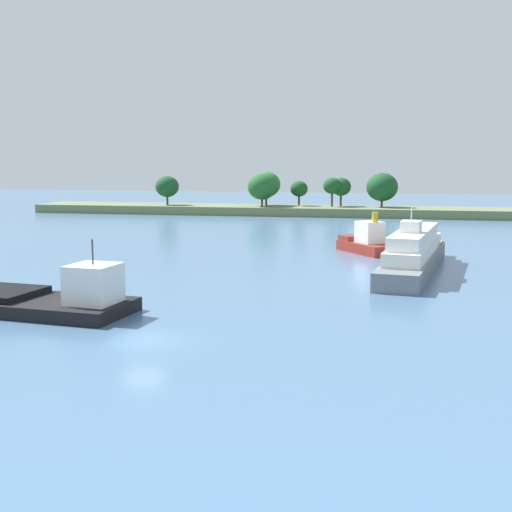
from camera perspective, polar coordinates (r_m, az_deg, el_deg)
ground_plane at (r=42.08m, az=-9.64°, el=-7.21°), size 400.00×400.00×0.00m
treeline_island at (r=140.00m, az=1.51°, el=4.57°), size 99.71×12.39×8.92m
tugboat at (r=81.96m, az=9.56°, el=1.18°), size 8.18×9.19×5.05m
white_riverboat at (r=68.90m, az=13.43°, el=0.24°), size 7.75×26.07×6.80m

